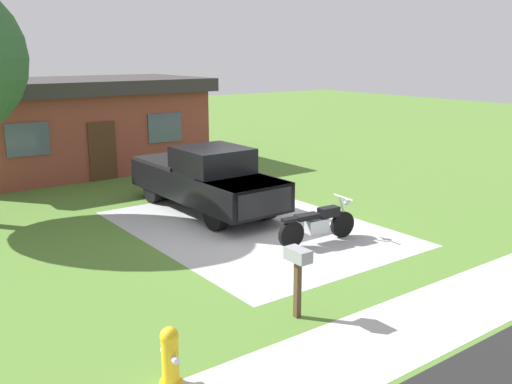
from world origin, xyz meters
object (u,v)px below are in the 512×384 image
Objects in this scene: mailbox at (298,264)px; motorcycle at (318,224)px; neighbor_house at (77,123)px; pickup_truck at (204,178)px; fire_hydrant at (170,357)px.

motorcycle is at bearing 42.34° from mailbox.
neighbor_house is at bearing 97.19° from motorcycle.
neighbor_house is at bearing 84.44° from mailbox.
pickup_truck is (-0.67, 4.14, 0.48)m from motorcycle.
fire_hydrant is at bearing -169.18° from mailbox.
mailbox is at bearing -95.56° from neighbor_house.
fire_hydrant is at bearing -105.20° from neighbor_house.
mailbox is at bearing -108.70° from pickup_truck.
neighbor_house reaches higher than mailbox.
neighbor_house reaches higher than fire_hydrant.
fire_hydrant is at bearing -124.44° from pickup_truck.
pickup_truck is 7.26m from mailbox.
neighbor_house reaches higher than motorcycle.
motorcycle reaches higher than fire_hydrant.
motorcycle is 1.76× the size of mailbox.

